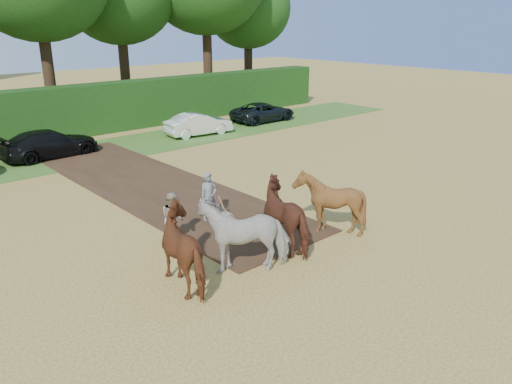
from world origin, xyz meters
name	(u,v)px	position (x,y,z in m)	size (l,w,h in m)	color
ground	(226,249)	(0.00, 0.00, 0.00)	(120.00, 120.00, 0.00)	gold
earth_strip	(151,185)	(1.50, 7.00, 0.03)	(4.50, 17.00, 0.05)	#472D1C
grass_verge	(54,159)	(0.00, 14.00, 0.01)	(50.00, 5.00, 0.03)	#38601E
hedgerow	(20,118)	(0.00, 18.50, 1.50)	(46.00, 1.60, 3.00)	#14380F
spectator_near	(173,218)	(-0.90, 1.50, 0.84)	(0.82, 0.64, 1.68)	#B9AA91
plough_team	(266,222)	(0.68, -1.05, 1.04)	(7.05, 4.91, 2.10)	maroon
parked_cars	(33,149)	(-0.88, 14.12, 0.69)	(34.80, 3.29, 1.48)	#A9AAB0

